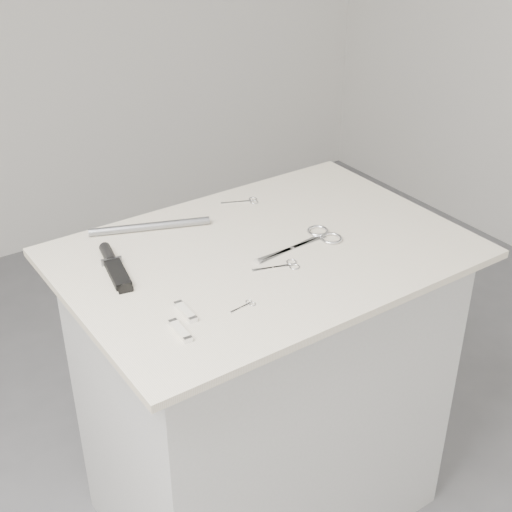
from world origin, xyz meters
TOP-DOWN VIEW (x-y plane):
  - ground at (0.00, 0.00)m, footprint 4.00×4.00m
  - plinth at (0.00, 0.00)m, footprint 0.90×0.60m
  - display_board at (0.00, 0.00)m, footprint 1.00×0.70m
  - large_shears at (0.13, -0.03)m, footprint 0.25×0.11m
  - embroidery_scissors_a at (-0.01, -0.09)m, footprint 0.12×0.06m
  - embroidery_scissors_b at (0.11, 0.26)m, footprint 0.10×0.07m
  - tiny_scissors at (-0.18, -0.18)m, footprint 0.07×0.03m
  - sheathed_knife at (-0.35, 0.14)m, footprint 0.07×0.20m
  - pocket_knife_a at (-0.30, -0.13)m, footprint 0.02×0.08m
  - pocket_knife_b at (-0.35, -0.19)m, footprint 0.02×0.08m
  - metal_rail at (-0.19, 0.26)m, footprint 0.30×0.14m

SIDE VIEW (x-z plane):
  - ground at x=0.00m, z-range -0.01..0.00m
  - plinth at x=0.00m, z-range 0.00..0.90m
  - display_board at x=0.00m, z-range 0.90..0.92m
  - tiny_scissors at x=-0.18m, z-range 0.92..0.92m
  - embroidery_scissors_b at x=0.11m, z-range 0.92..0.92m
  - embroidery_scissors_a at x=-0.01m, z-range 0.92..0.92m
  - large_shears at x=0.13m, z-range 0.92..0.93m
  - pocket_knife_a at x=-0.30m, z-range 0.92..0.93m
  - pocket_knife_b at x=-0.35m, z-range 0.92..0.93m
  - sheathed_knife at x=-0.35m, z-range 0.91..0.94m
  - metal_rail at x=-0.19m, z-range 0.92..0.94m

